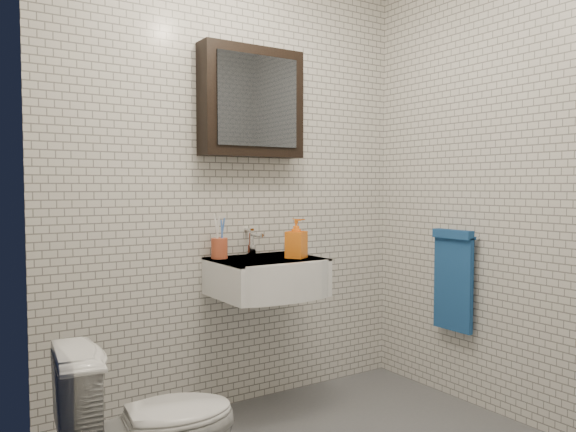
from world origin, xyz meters
The scene contains 8 objects.
room_shell centered at (0.00, 0.00, 1.47)m, with size 2.22×2.02×2.51m.
washbasin centered at (0.05, 0.73, 0.76)m, with size 0.55×0.50×0.20m.
faucet centered at (0.05, 0.93, 0.92)m, with size 0.06×0.20×0.15m.
mirror_cabinet centered at (0.05, 0.93, 1.70)m, with size 0.60×0.15×0.60m.
towel_rail centered at (1.04, 0.35, 0.72)m, with size 0.09×0.30×0.58m.
toothbrush_cup centered at (-0.16, 0.90, 0.91)m, with size 0.09×0.09×0.24m.
soap_bottle centered at (0.19, 0.69, 0.96)m, with size 0.10×0.10×0.21m, color orange.
toilet centered at (-0.80, 0.21, 0.33)m, with size 0.37×0.66×0.67m, color silver.
Camera 1 is at (-1.49, -1.80, 1.23)m, focal length 35.00 mm.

